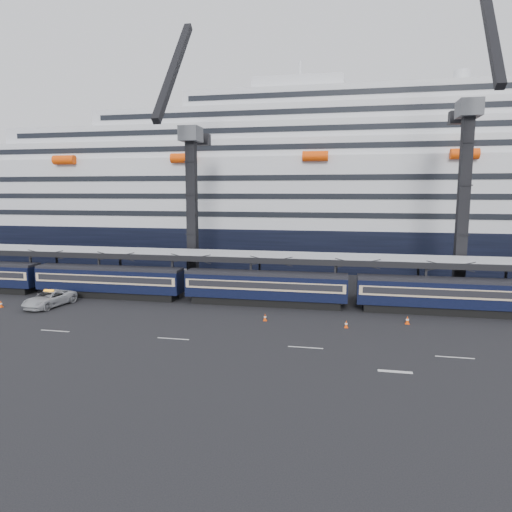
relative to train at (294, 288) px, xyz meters
name	(u,v)px	position (x,y,z in m)	size (l,w,h in m)	color
ground	(331,335)	(4.65, -10.00, -2.20)	(260.00, 260.00, 0.00)	black
lane_markings	(433,361)	(12.80, -15.23, -2.19)	(111.00, 4.27, 0.02)	beige
train	(294,288)	(0.00, 0.00, 0.00)	(133.05, 3.00, 4.05)	black
canopy	(336,258)	(4.65, 4.00, 3.05)	(130.00, 6.25, 5.53)	#9B9DA3
cruise_ship	(335,197)	(3.57, 35.99, 10.14)	(214.09, 28.84, 34.00)	black
crane_dark_near	(191,201)	(-15.35, 8.59, 9.73)	(4.50, 17.75, 35.08)	#45484C
crane_dark_mid	(465,191)	(19.65, 7.59, 11.16)	(4.50, 18.24, 39.64)	#45484C
pickup_truck	(49,299)	(-27.88, -5.62, -1.29)	(3.01, 6.53, 1.81)	#A1A4A8
traffic_cone_b	(1,304)	(-33.10, -7.14, -1.80)	(0.41, 0.41, 0.82)	#FF4A08
traffic_cone_c	(265,317)	(-2.21, -6.60, -1.82)	(0.38, 0.38, 0.77)	#FF4A08
traffic_cone_d	(346,324)	(6.04, -7.43, -1.83)	(0.38, 0.38, 0.75)	#FF4A08
traffic_cone_e	(407,320)	(12.08, -4.94, -1.78)	(0.43, 0.43, 0.86)	#FF4A08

